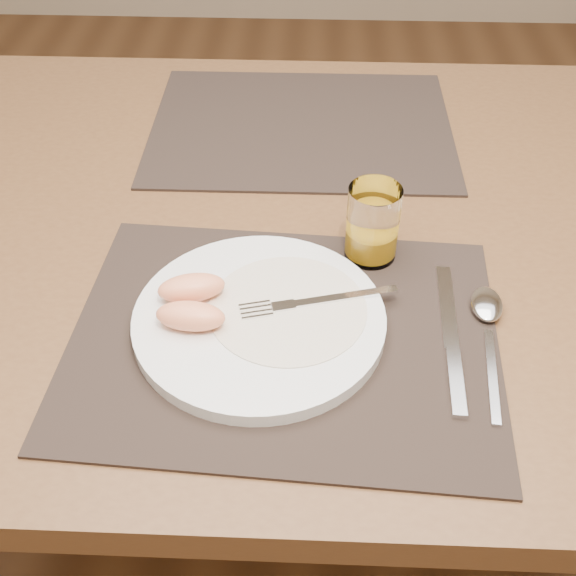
# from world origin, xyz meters

# --- Properties ---
(ground) EXTENTS (5.00, 5.00, 0.00)m
(ground) POSITION_xyz_m (0.00, 0.00, 0.00)
(ground) COLOR #54351D
(ground) RESTS_ON ground
(table) EXTENTS (1.40, 0.90, 0.75)m
(table) POSITION_xyz_m (0.00, 0.00, 0.67)
(table) COLOR brown
(table) RESTS_ON ground
(placemat_near) EXTENTS (0.47, 0.38, 0.00)m
(placemat_near) POSITION_xyz_m (-0.02, -0.22, 0.75)
(placemat_near) COLOR black
(placemat_near) RESTS_ON table
(placemat_far) EXTENTS (0.45, 0.35, 0.00)m
(placemat_far) POSITION_xyz_m (-0.01, 0.22, 0.75)
(placemat_far) COLOR black
(placemat_far) RESTS_ON table
(plate) EXTENTS (0.27, 0.27, 0.02)m
(plate) POSITION_xyz_m (-0.05, -0.21, 0.76)
(plate) COLOR white
(plate) RESTS_ON placemat_near
(plate_dressing) EXTENTS (0.17, 0.17, 0.00)m
(plate_dressing) POSITION_xyz_m (-0.02, -0.20, 0.77)
(plate_dressing) COLOR white
(plate_dressing) RESTS_ON plate
(fork) EXTENTS (0.17, 0.06, 0.00)m
(fork) POSITION_xyz_m (0.00, -0.19, 0.77)
(fork) COLOR silver
(fork) RESTS_ON plate
(knife) EXTENTS (0.03, 0.22, 0.01)m
(knife) POSITION_xyz_m (0.16, -0.23, 0.76)
(knife) COLOR silver
(knife) RESTS_ON placemat_near
(spoon) EXTENTS (0.04, 0.19, 0.01)m
(spoon) POSITION_xyz_m (0.20, -0.18, 0.76)
(spoon) COLOR silver
(spoon) RESTS_ON placemat_near
(juice_glass) EXTENTS (0.06, 0.06, 0.09)m
(juice_glass) POSITION_xyz_m (0.08, -0.08, 0.80)
(juice_glass) COLOR white
(juice_glass) RESTS_ON placemat_near
(grapefruit_wedges) EXTENTS (0.08, 0.09, 0.03)m
(grapefruit_wedges) POSITION_xyz_m (-0.12, -0.20, 0.78)
(grapefruit_wedges) COLOR #FF9A68
(grapefruit_wedges) RESTS_ON plate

